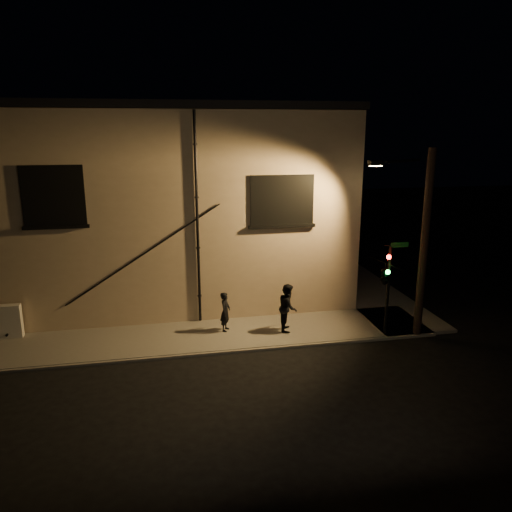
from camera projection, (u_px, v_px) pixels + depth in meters
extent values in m
plane|color=black|center=(257.00, 350.00, 18.02)|extent=(90.00, 90.00, 0.00)
cube|color=#67625C|center=(172.00, 339.00, 18.86)|extent=(20.00, 3.00, 0.12)
cube|color=#67625C|center=(346.00, 276.00, 26.83)|extent=(3.00, 16.00, 0.12)
cube|color=#C9AF90|center=(163.00, 201.00, 24.93)|extent=(16.00, 12.00, 8.50)
cube|color=black|center=(159.00, 109.00, 23.83)|extent=(16.20, 12.20, 0.30)
cube|color=black|center=(53.00, 196.00, 18.17)|extent=(2.20, 0.10, 2.20)
cube|color=black|center=(54.00, 196.00, 18.19)|extent=(1.98, 0.05, 1.98)
cube|color=black|center=(282.00, 200.00, 19.90)|extent=(2.60, 0.10, 2.00)
cube|color=black|center=(282.00, 200.00, 19.92)|extent=(2.38, 0.05, 1.78)
cylinder|color=black|center=(197.00, 220.00, 19.37)|extent=(0.11, 0.11, 8.30)
cylinder|color=black|center=(141.00, 255.00, 19.31)|extent=(5.96, 0.04, 3.75)
cylinder|color=black|center=(144.00, 254.00, 19.32)|extent=(5.96, 0.04, 3.75)
imported|color=black|center=(225.00, 312.00, 19.30)|extent=(0.58, 0.67, 1.55)
imported|color=black|center=(288.00, 307.00, 19.33)|extent=(0.92, 1.06, 1.86)
cylinder|color=black|center=(388.00, 291.00, 18.81)|extent=(0.12, 0.12, 3.43)
imported|color=black|center=(385.00, 273.00, 18.47)|extent=(0.76, 2.11, 0.83)
sphere|color=#FF140C|center=(389.00, 257.00, 18.14)|extent=(0.17, 0.17, 0.17)
sphere|color=#14FF3F|center=(388.00, 272.00, 18.28)|extent=(0.17, 0.17, 0.17)
cube|color=#0C4C1E|center=(400.00, 245.00, 18.43)|extent=(0.70, 0.03, 0.18)
cylinder|color=black|center=(424.00, 246.00, 18.38)|extent=(0.30, 0.30, 7.13)
cylinder|color=black|center=(403.00, 161.00, 17.98)|extent=(1.81, 0.99, 0.10)
cube|color=black|center=(376.00, 163.00, 18.38)|extent=(0.55, 0.28, 0.18)
cube|color=#FFC672|center=(376.00, 166.00, 18.40)|extent=(0.42, 0.20, 0.04)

